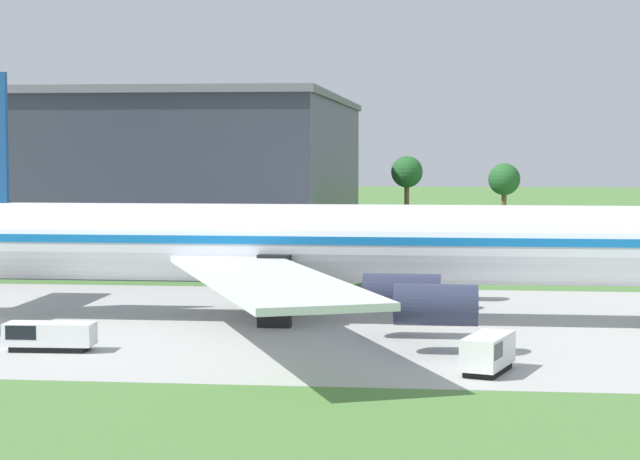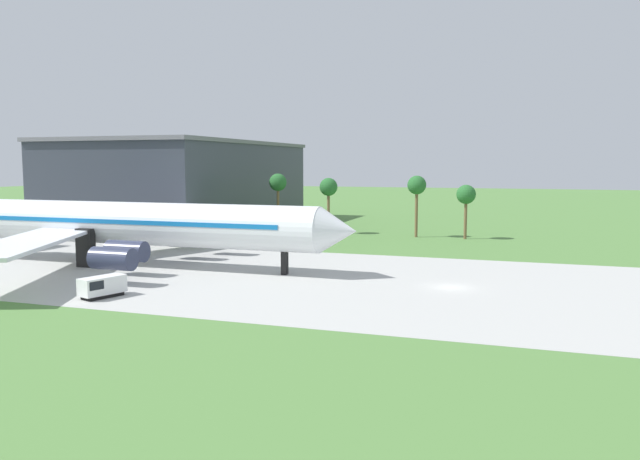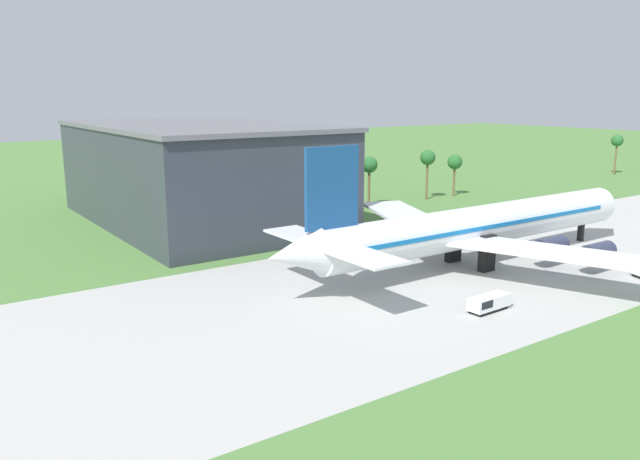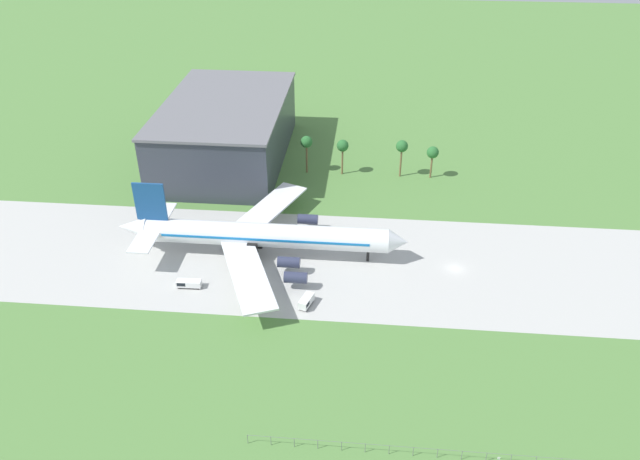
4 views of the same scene
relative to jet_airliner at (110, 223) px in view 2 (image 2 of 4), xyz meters
name	(u,v)px [view 2 (image 2 of 4)]	position (x,y,z in m)	size (l,w,h in m)	color
ground_plane	(451,288)	(47.26, -1.65, -5.81)	(600.00, 600.00, 0.00)	#517F3D
taxiway_strip	(451,287)	(47.26, -1.65, -5.80)	(320.00, 44.00, 0.02)	#B2B2AD
jet_airliner	(110,223)	(0.00, 0.00, 0.00)	(71.34, 58.74, 18.77)	white
fuel_truck	(101,286)	(13.08, -18.96, -4.60)	(3.39, 5.16, 2.23)	black
terminal_building	(185,183)	(-20.26, 53.98, 3.75)	(36.72, 61.20, 19.09)	#333842
palm_tree_row	(464,189)	(43.60, 46.15, 3.62)	(113.00, 3.60, 12.37)	brown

